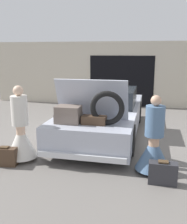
{
  "coord_description": "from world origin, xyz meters",
  "views": [
    {
      "loc": [
        1.35,
        -7.28,
        2.38
      ],
      "look_at": [
        0.0,
        -1.34,
        0.96
      ],
      "focal_mm": 42.0,
      "sensor_mm": 36.0,
      "label": 1
    }
  ],
  "objects_px": {
    "car": "(104,114)",
    "suitcase_beside_right_person": "(163,173)",
    "suitcase_beside_left_person": "(5,157)",
    "person_right": "(154,146)",
    "person_left": "(21,135)"
  },
  "relations": [
    {
      "from": "person_right",
      "to": "suitcase_beside_right_person",
      "type": "distance_m",
      "value": 0.59
    },
    {
      "from": "car",
      "to": "suitcase_beside_right_person",
      "type": "height_order",
      "value": "car"
    },
    {
      "from": "car",
      "to": "suitcase_beside_right_person",
      "type": "relative_size",
      "value": 9.61
    },
    {
      "from": "suitcase_beside_left_person",
      "to": "suitcase_beside_right_person",
      "type": "relative_size",
      "value": 1.0
    },
    {
      "from": "person_left",
      "to": "suitcase_beside_right_person",
      "type": "bearing_deg",
      "value": 82.53
    },
    {
      "from": "person_right",
      "to": "suitcase_beside_right_person",
      "type": "relative_size",
      "value": 3.04
    },
    {
      "from": "suitcase_beside_left_person",
      "to": "suitcase_beside_right_person",
      "type": "xyz_separation_m",
      "value": [
        3.24,
        -0.07,
        0.01
      ]
    },
    {
      "from": "person_right",
      "to": "suitcase_beside_left_person",
      "type": "bearing_deg",
      "value": 104.72
    },
    {
      "from": "person_right",
      "to": "suitcase_beside_left_person",
      "type": "distance_m",
      "value": 3.1
    },
    {
      "from": "person_right",
      "to": "suitcase_beside_right_person",
      "type": "xyz_separation_m",
      "value": [
        0.18,
        -0.45,
        -0.34
      ]
    },
    {
      "from": "car",
      "to": "person_left",
      "type": "relative_size",
      "value": 2.96
    },
    {
      "from": "car",
      "to": "suitcase_beside_left_person",
      "type": "height_order",
      "value": "car"
    },
    {
      "from": "person_left",
      "to": "person_right",
      "type": "distance_m",
      "value": 2.85
    },
    {
      "from": "car",
      "to": "person_left",
      "type": "height_order",
      "value": "car"
    },
    {
      "from": "person_left",
      "to": "suitcase_beside_right_person",
      "type": "distance_m",
      "value": 3.09
    }
  ]
}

